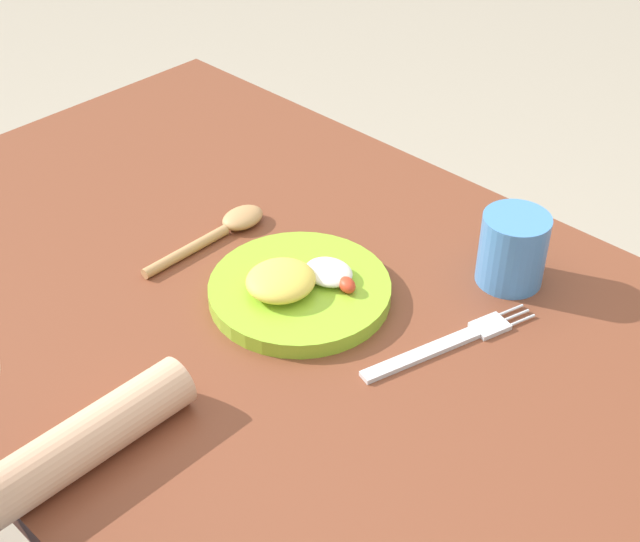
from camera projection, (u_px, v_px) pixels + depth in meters
name	position (u px, v px, depth m)	size (l,w,h in m)	color
dining_table	(252.00, 350.00, 1.13)	(1.09, 0.75, 0.74)	brown
plate	(299.00, 288.00, 1.03)	(0.21, 0.21, 0.05)	#8FC42D
fork	(447.00, 344.00, 0.97)	(0.08, 0.22, 0.01)	silver
spoon	(226.00, 227.00, 1.14)	(0.04, 0.19, 0.02)	tan
drinking_cup	(513.00, 249.00, 1.04)	(0.08, 0.08, 0.09)	#4786CE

